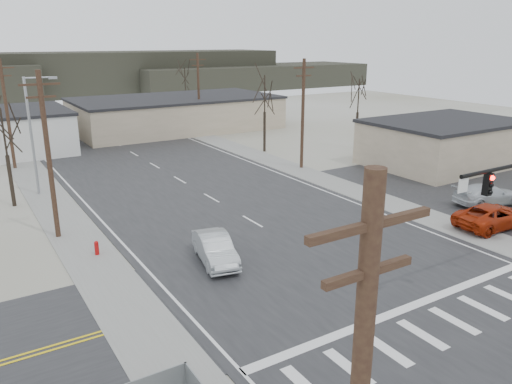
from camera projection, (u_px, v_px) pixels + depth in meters
ground at (330, 266)px, 26.60m from camera, size 140.00×140.00×0.00m
main_road at (206, 195)px, 38.79m from camera, size 18.00×110.00×0.05m
cross_road at (330, 266)px, 26.59m from camera, size 90.00×10.00×0.04m
parking_lot at (470, 185)px, 41.54m from camera, size 18.00×20.00×0.03m
sidewalk_left at (49, 200)px, 37.51m from camera, size 3.00×90.00×0.06m
sidewalk_right at (281, 164)px, 48.19m from camera, size 3.00×90.00×0.06m
fire_hydrant at (97, 248)px, 27.84m from camera, size 0.24×0.24×0.87m
building_right_far at (176, 113)px, 66.77m from camera, size 26.30×14.30×4.30m
building_lot at (444, 142)px, 47.80m from camera, size 14.30×10.30×4.30m
upole_left_b at (48, 154)px, 29.04m from camera, size 2.20×0.30×10.00m
upole_left_c at (7, 113)px, 45.29m from camera, size 2.20×0.30×10.00m
upole_right_a at (303, 112)px, 45.49m from camera, size 2.20×0.30×10.00m
upole_right_b at (199, 92)px, 63.37m from camera, size 2.20×0.30×10.00m
streetlight_main at (33, 130)px, 37.56m from camera, size 2.40×0.25×9.00m
tree_left_near at (4, 135)px, 34.78m from camera, size 3.30×3.30×7.35m
tree_right_mid at (265, 96)px, 52.29m from camera, size 3.74×3.74×8.33m
tree_right_far at (185, 81)px, 74.79m from camera, size 3.52×3.52×7.84m
tree_lot at (358, 98)px, 53.92m from camera, size 3.52×3.52×7.84m
hill_center at (104, 73)px, 110.87m from camera, size 80.00×18.00×9.00m
hill_right at (252, 77)px, 124.12m from camera, size 60.00×18.00×5.50m
sedan_crossing at (215, 248)px, 26.89m from camera, size 2.53×4.83×1.52m
car_far_a at (127, 120)px, 70.04m from camera, size 2.85×4.97×1.35m
car_far_b at (34, 116)px, 74.81m from camera, size 1.99×3.80×1.23m
car_parked_red at (493, 216)px, 31.87m from camera, size 5.57×2.80×1.51m
car_parked_silver at (488, 194)px, 36.32m from camera, size 5.53×3.30×1.50m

